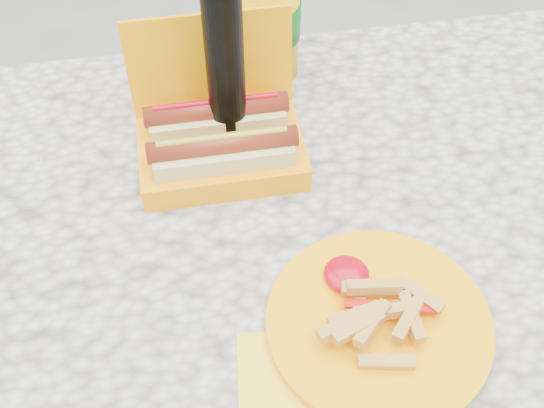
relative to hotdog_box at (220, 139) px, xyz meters
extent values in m
cube|color=beige|center=(0.02, -0.13, -0.07)|extent=(1.20, 0.80, 0.05)
cylinder|color=black|center=(0.52, 0.17, -0.44)|extent=(0.07, 0.07, 0.70)
cube|color=#FF9F00|center=(0.00, -0.01, -0.02)|extent=(0.23, 0.15, 0.04)
cube|color=#FF9F00|center=(0.00, 0.08, 0.07)|extent=(0.23, 0.03, 0.15)
cube|color=#D4C281|center=(0.00, -0.04, 0.00)|extent=(0.19, 0.05, 0.05)
cylinder|color=maroon|center=(0.00, -0.04, 0.03)|extent=(0.20, 0.03, 0.03)
cylinder|color=#AA9D24|center=(0.00, -0.04, 0.04)|extent=(0.17, 0.01, 0.01)
cube|color=#D4C281|center=(0.00, 0.03, 0.00)|extent=(0.19, 0.05, 0.05)
cylinder|color=maroon|center=(0.00, 0.03, 0.03)|extent=(0.20, 0.03, 0.03)
cylinder|color=#A40312|center=(0.00, 0.03, 0.04)|extent=(0.17, 0.01, 0.01)
cylinder|color=#FF9F00|center=(0.15, -0.30, -0.03)|extent=(0.25, 0.25, 0.01)
cylinder|color=#FF9F00|center=(0.15, -0.30, -0.03)|extent=(0.26, 0.26, 0.01)
cube|color=#D6944A|center=(0.14, -0.27, 0.00)|extent=(0.06, 0.02, 0.02)
cube|color=#D6944A|center=(0.10, -0.31, 0.00)|extent=(0.06, 0.03, 0.01)
cube|color=#D6944A|center=(0.11, -0.32, 0.00)|extent=(0.06, 0.03, 0.01)
cube|color=#D6944A|center=(0.19, -0.29, -0.01)|extent=(0.06, 0.02, 0.02)
cube|color=#D6944A|center=(0.20, -0.28, -0.01)|extent=(0.05, 0.06, 0.02)
cube|color=#D6944A|center=(0.17, -0.31, 0.00)|extent=(0.05, 0.06, 0.01)
cube|color=#D6944A|center=(0.15, -0.27, 0.00)|extent=(0.06, 0.02, 0.02)
cube|color=#D6944A|center=(0.18, -0.31, -0.01)|extent=(0.02, 0.06, 0.01)
cube|color=#D6944A|center=(0.13, -0.32, 0.00)|extent=(0.06, 0.06, 0.02)
cube|color=#D6944A|center=(0.11, -0.30, 0.00)|extent=(0.06, 0.03, 0.01)
cube|color=#D6944A|center=(0.14, -0.35, -0.02)|extent=(0.06, 0.03, 0.02)
cube|color=#D6944A|center=(0.15, -0.30, 0.00)|extent=(0.06, 0.02, 0.01)
cube|color=#D6944A|center=(0.13, -0.28, -0.02)|extent=(0.02, 0.06, 0.02)
ellipsoid|color=#A40312|center=(0.12, -0.24, -0.02)|extent=(0.05, 0.05, 0.02)
cube|color=#BA0A05|center=(0.16, -0.29, -0.01)|extent=(0.11, 0.04, 0.00)
cylinder|color=#FFB508|center=(0.10, 0.19, 0.05)|extent=(0.10, 0.10, 0.18)
cylinder|color=#075313|center=(0.10, 0.19, 0.06)|extent=(0.10, 0.10, 0.06)
camera|label=1|loc=(-0.04, -0.67, 0.66)|focal=45.00mm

